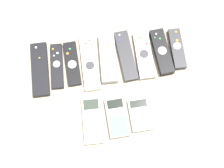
{
  "coord_description": "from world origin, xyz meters",
  "views": [
    {
      "loc": [
        -0.05,
        -0.3,
        1.05
      ],
      "look_at": [
        0.0,
        0.02,
        0.01
      ],
      "focal_mm": 50.0,
      "sensor_mm": 36.0,
      "label": 1
    }
  ],
  "objects_px": {
    "remote_0": "(40,69)",
    "calculator_0": "(92,120)",
    "calculator_2": "(140,115)",
    "remote_4": "(108,58)",
    "remote_2": "(72,64)",
    "remote_7": "(162,52)",
    "remote_1": "(57,66)",
    "remote_8": "(177,49)",
    "remote_5": "(126,56)",
    "calculator_1": "(116,118)",
    "remote_3": "(90,63)",
    "remote_6": "(144,55)"
  },
  "relations": [
    {
      "from": "remote_6",
      "to": "remote_8",
      "type": "distance_m",
      "value": 0.12
    },
    {
      "from": "remote_0",
      "to": "remote_6",
      "type": "bearing_deg",
      "value": 1.11
    },
    {
      "from": "remote_4",
      "to": "remote_8",
      "type": "xyz_separation_m",
      "value": [
        0.25,
        0.0,
        -0.0
      ]
    },
    {
      "from": "remote_4",
      "to": "calculator_0",
      "type": "relative_size",
      "value": 1.15
    },
    {
      "from": "remote_3",
      "to": "remote_4",
      "type": "bearing_deg",
      "value": 6.39
    },
    {
      "from": "calculator_0",
      "to": "remote_6",
      "type": "bearing_deg",
      "value": 46.5
    },
    {
      "from": "remote_1",
      "to": "remote_8",
      "type": "distance_m",
      "value": 0.44
    },
    {
      "from": "remote_2",
      "to": "remote_4",
      "type": "relative_size",
      "value": 0.89
    },
    {
      "from": "remote_1",
      "to": "remote_5",
      "type": "xyz_separation_m",
      "value": [
        0.25,
        0.0,
        0.0
      ]
    },
    {
      "from": "calculator_0",
      "to": "calculator_2",
      "type": "height_order",
      "value": "calculator_0"
    },
    {
      "from": "remote_0",
      "to": "remote_7",
      "type": "xyz_separation_m",
      "value": [
        0.44,
        0.0,
        0.0
      ]
    },
    {
      "from": "remote_6",
      "to": "remote_7",
      "type": "xyz_separation_m",
      "value": [
        0.07,
        0.0,
        0.0
      ]
    },
    {
      "from": "remote_0",
      "to": "calculator_0",
      "type": "distance_m",
      "value": 0.26
    },
    {
      "from": "remote_2",
      "to": "calculator_0",
      "type": "height_order",
      "value": "remote_2"
    },
    {
      "from": "remote_5",
      "to": "calculator_1",
      "type": "height_order",
      "value": "remote_5"
    },
    {
      "from": "remote_1",
      "to": "remote_4",
      "type": "distance_m",
      "value": 0.19
    },
    {
      "from": "remote_7",
      "to": "calculator_2",
      "type": "height_order",
      "value": "remote_7"
    },
    {
      "from": "remote_2",
      "to": "remote_5",
      "type": "distance_m",
      "value": 0.2
    },
    {
      "from": "remote_1",
      "to": "calculator_1",
      "type": "bearing_deg",
      "value": -46.9
    },
    {
      "from": "remote_2",
      "to": "calculator_0",
      "type": "xyz_separation_m",
      "value": [
        0.05,
        -0.21,
        -0.0
      ]
    },
    {
      "from": "remote_8",
      "to": "remote_1",
      "type": "bearing_deg",
      "value": -178.05
    },
    {
      "from": "remote_6",
      "to": "remote_0",
      "type": "bearing_deg",
      "value": -179.1
    },
    {
      "from": "remote_2",
      "to": "remote_5",
      "type": "relative_size",
      "value": 0.86
    },
    {
      "from": "remote_0",
      "to": "remote_8",
      "type": "bearing_deg",
      "value": 1.98
    },
    {
      "from": "remote_2",
      "to": "remote_6",
      "type": "height_order",
      "value": "remote_6"
    },
    {
      "from": "remote_1",
      "to": "calculator_0",
      "type": "relative_size",
      "value": 1.05
    },
    {
      "from": "remote_0",
      "to": "calculator_0",
      "type": "relative_size",
      "value": 1.24
    },
    {
      "from": "remote_4",
      "to": "calculator_1",
      "type": "xyz_separation_m",
      "value": [
        -0.0,
        -0.22,
        -0.0
      ]
    },
    {
      "from": "remote_0",
      "to": "remote_4",
      "type": "distance_m",
      "value": 0.25
    },
    {
      "from": "remote_3",
      "to": "remote_4",
      "type": "distance_m",
      "value": 0.07
    },
    {
      "from": "remote_5",
      "to": "calculator_2",
      "type": "height_order",
      "value": "remote_5"
    },
    {
      "from": "remote_2",
      "to": "remote_4",
      "type": "height_order",
      "value": "remote_4"
    },
    {
      "from": "remote_5",
      "to": "calculator_1",
      "type": "bearing_deg",
      "value": -110.87
    },
    {
      "from": "remote_8",
      "to": "calculator_2",
      "type": "distance_m",
      "value": 0.28
    },
    {
      "from": "remote_2",
      "to": "remote_7",
      "type": "xyz_separation_m",
      "value": [
        0.33,
        -0.0,
        0.0
      ]
    },
    {
      "from": "remote_1",
      "to": "remote_3",
      "type": "height_order",
      "value": "same"
    },
    {
      "from": "remote_1",
      "to": "remote_5",
      "type": "height_order",
      "value": "remote_5"
    },
    {
      "from": "remote_7",
      "to": "remote_6",
      "type": "bearing_deg",
      "value": 178.57
    },
    {
      "from": "remote_6",
      "to": "remote_8",
      "type": "bearing_deg",
      "value": 4.4
    },
    {
      "from": "remote_7",
      "to": "calculator_1",
      "type": "relative_size",
      "value": 1.28
    },
    {
      "from": "remote_8",
      "to": "calculator_2",
      "type": "height_order",
      "value": "remote_8"
    },
    {
      "from": "remote_2",
      "to": "calculator_0",
      "type": "distance_m",
      "value": 0.22
    },
    {
      "from": "remote_1",
      "to": "remote_2",
      "type": "height_order",
      "value": "same"
    },
    {
      "from": "remote_5",
      "to": "remote_4",
      "type": "bearing_deg",
      "value": 177.67
    },
    {
      "from": "remote_3",
      "to": "remote_5",
      "type": "distance_m",
      "value": 0.13
    },
    {
      "from": "remote_0",
      "to": "calculator_1",
      "type": "relative_size",
      "value": 1.45
    },
    {
      "from": "remote_5",
      "to": "calculator_2",
      "type": "distance_m",
      "value": 0.22
    },
    {
      "from": "remote_2",
      "to": "remote_5",
      "type": "bearing_deg",
      "value": -0.82
    },
    {
      "from": "remote_6",
      "to": "remote_2",
      "type": "bearing_deg",
      "value": 179.62
    },
    {
      "from": "remote_0",
      "to": "remote_3",
      "type": "bearing_deg",
      "value": 0.98
    }
  ]
}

